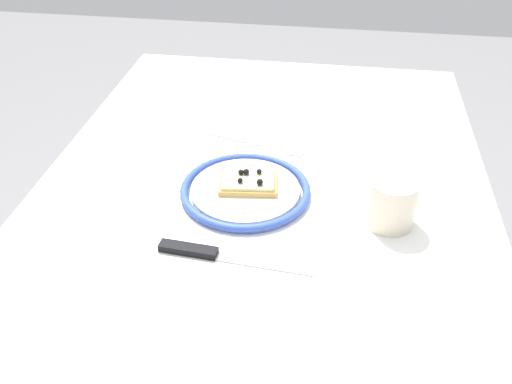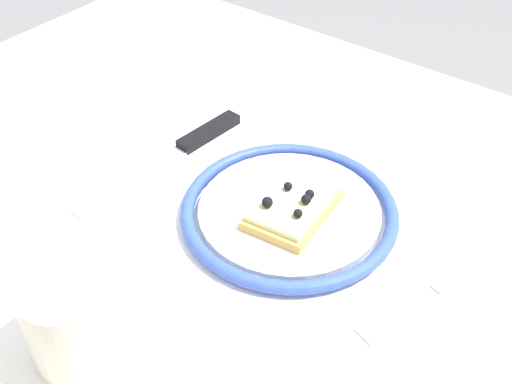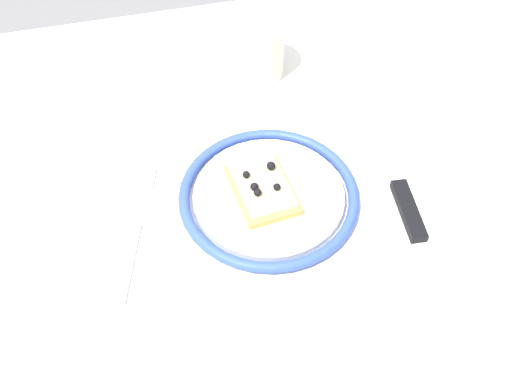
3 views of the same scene
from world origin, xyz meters
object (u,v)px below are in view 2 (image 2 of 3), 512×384
object	(u,v)px
dining_table	(278,289)
pizza_slice_near	(296,209)
plate	(289,211)
knife	(189,144)
cup	(75,319)
fork	(441,286)

from	to	relation	value
dining_table	pizza_slice_near	xyz separation A→B (m)	(-0.00, -0.02, 0.10)
plate	knife	distance (m)	0.17
knife	pizza_slice_near	bearing A→B (deg)	169.74
dining_table	cup	world-z (taller)	cup
fork	cup	size ratio (longest dim) A/B	2.42
plate	knife	size ratio (longest dim) A/B	0.93
dining_table	pizza_slice_near	distance (m)	0.11
dining_table	pizza_slice_near	size ratio (longest dim) A/B	10.90
knife	cup	bearing A→B (deg)	114.47
pizza_slice_near	cup	distance (m)	0.24
plate	knife	world-z (taller)	plate
dining_table	knife	bearing A→B (deg)	-17.45
pizza_slice_near	cup	size ratio (longest dim) A/B	1.29
plate	cup	size ratio (longest dim) A/B	2.75
fork	plate	bearing A→B (deg)	2.16
pizza_slice_near	fork	size ratio (longest dim) A/B	0.53
dining_table	cup	distance (m)	0.25
knife	dining_table	bearing A→B (deg)	162.55
fork	knife	bearing A→B (deg)	-3.66
pizza_slice_near	knife	bearing A→B (deg)	-10.26
cup	knife	bearing A→B (deg)	-65.53
dining_table	fork	xyz separation A→B (m)	(-0.16, -0.03, 0.09)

